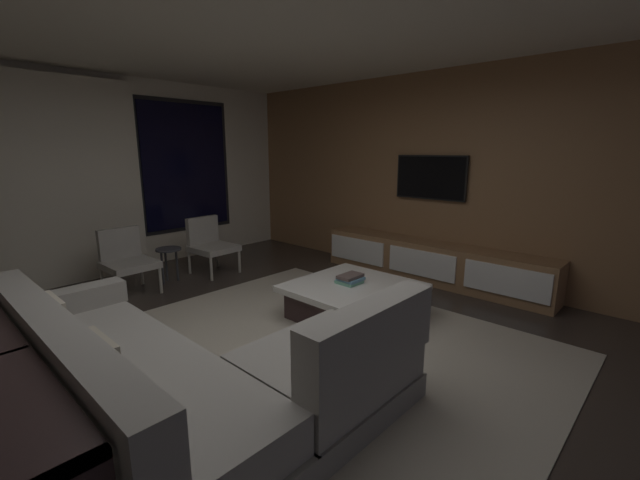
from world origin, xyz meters
TOP-DOWN VIEW (x-y plane):
  - floor at (0.00, 0.00)m, footprint 9.20×9.20m
  - back_wall_with_window at (-0.06, 3.62)m, footprint 6.60×0.30m
  - media_wall at (3.06, 0.00)m, footprint 0.12×7.80m
  - ceiling at (0.00, 0.00)m, footprint 8.20×8.20m
  - area_rug at (0.35, -0.10)m, footprint 3.20×3.80m
  - sectional_couch at (-0.90, -0.14)m, footprint 1.98×2.50m
  - coffee_table at (1.12, 0.07)m, footprint 1.16×1.16m
  - book_stack_on_coffee_table at (1.14, 0.13)m, footprint 0.26×0.22m
  - accent_chair_near_window at (1.02, 2.57)m, footprint 0.58×0.60m
  - accent_chair_by_curtain at (-0.13, 2.58)m, footprint 0.55×0.57m
  - side_stool at (0.40, 2.56)m, footprint 0.32×0.32m
  - media_console at (2.77, 0.05)m, footprint 0.46×3.10m
  - mounted_tv at (2.95, 0.25)m, footprint 0.05×0.99m

SIDE VIEW (x-z plane):
  - floor at x=0.00m, z-range 0.00..0.00m
  - area_rug at x=0.35m, z-range 0.00..0.01m
  - coffee_table at x=1.12m, z-range 0.01..0.37m
  - media_console at x=2.77m, z-range -0.01..0.51m
  - sectional_couch at x=-0.90m, z-range -0.12..0.70m
  - side_stool at x=0.40m, z-range 0.14..0.60m
  - book_stack_on_coffee_table at x=1.14m, z-range 0.36..0.45m
  - accent_chair_near_window at x=1.02m, z-range 0.04..0.82m
  - accent_chair_by_curtain at x=-0.13m, z-range 0.04..0.82m
  - back_wall_with_window at x=-0.06m, z-range -0.01..2.69m
  - media_wall at x=3.06m, z-range 0.00..2.70m
  - mounted_tv at x=2.95m, z-range 1.06..1.64m
  - ceiling at x=0.00m, z-range 2.70..2.70m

